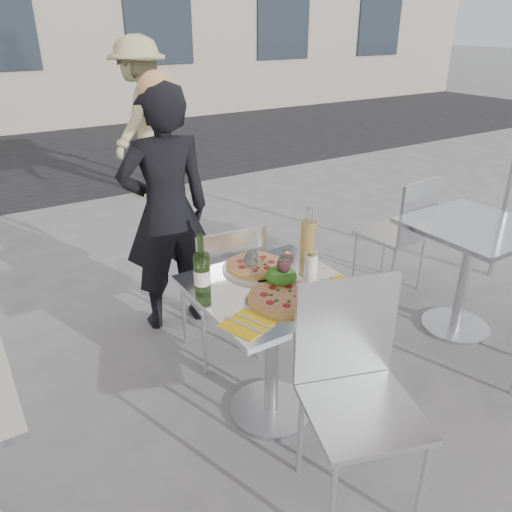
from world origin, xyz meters
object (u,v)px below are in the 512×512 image
side_table_right (469,255)px  salad_plate (281,277)px  main_table (272,325)px  wineglass_red_b (287,259)px  wine_bottle (202,272)px  wineglass_red_a (284,266)px  pedestrian_b (142,119)px  napkin_right (339,286)px  woman_diner (166,212)px  pizza_near (283,298)px  chair_near (354,378)px  carafe (308,240)px  chair_far (225,283)px  pizza_far (255,266)px  sugar_shaker (311,261)px  side_chair_rfar (403,227)px  wineglass_white_b (252,260)px  napkin_left (247,324)px  wineglass_white_a (251,261)px

side_table_right → salad_plate: size_ratio=3.41×
main_table → wineglass_red_b: 0.34m
wine_bottle → wineglass_red_a: bearing=-21.3°
pedestrian_b → napkin_right: size_ratio=8.82×
pedestrian_b → napkin_right: (-0.57, -4.04, -0.13)m
wineglass_red_a → wineglass_red_b: size_ratio=1.00×
main_table → woman_diner: woman_diner is taller
woman_diner → pedestrian_b: (0.89, 2.77, 0.09)m
pizza_near → salad_plate: 0.15m
chair_near → pizza_near: bearing=117.4°
carafe → pizza_near: bearing=-142.0°
chair_far → carafe: bearing=131.5°
pizza_far → sugar_shaker: 0.28m
main_table → side_table_right: 1.50m
side_chair_rfar → wineglass_white_b: (-1.57, -0.46, 0.32)m
salad_plate → napkin_left: size_ratio=0.96×
wine_bottle → wineglass_white_b: wine_bottle is taller
sugar_shaker → napkin_right: (0.01, -0.21, -0.05)m
chair_near → wineglass_red_a: chair_near is taller
pizza_near → wineglass_white_b: 0.26m
salad_plate → side_table_right: bearing=-0.1°
napkin_left → woman_diner: bearing=62.0°
pizza_far → carafe: 0.31m
woman_diner → side_chair_rfar: bearing=167.7°
wineglass_white_b → wineglass_red_a: size_ratio=1.00×
chair_far → salad_plate: bearing=97.2°
wine_bottle → napkin_left: size_ratio=1.29×
carafe → wineglass_white_b: size_ratio=1.84×
wine_bottle → napkin_right: wine_bottle is taller
chair_near → pizza_far: 0.77m
side_table_right → wine_bottle: bearing=176.5°
wineglass_white_a → wineglass_red_a: (0.10, -0.12, 0.00)m
wineglass_white_b → napkin_left: bearing=-124.8°
side_chair_rfar → sugar_shaker: size_ratio=8.43×
wine_bottle → wineglass_red_b: wine_bottle is taller
side_chair_rfar → napkin_right: side_chair_rfar is taller
wineglass_red_a → napkin_left: size_ratio=0.69×
side_table_right → wineglass_white_b: bearing=175.9°
chair_near → woman_diner: woman_diner is taller
chair_near → pizza_near: 0.46m
wineglass_white_b → wineglass_red_a: same height
sugar_shaker → woman_diner: bearing=106.6°
chair_near → pizza_far: bearing=109.0°
napkin_left → pedestrian_b: bearing=55.8°
chair_far → chair_near: size_ratio=0.92×
wineglass_white_a → wineglass_red_a: same height
chair_far → pedestrian_b: (0.80, 3.35, 0.36)m
salad_plate → carafe: bearing=27.7°
pizza_far → napkin_right: size_ratio=1.66×
chair_near → napkin_right: bearing=77.4°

